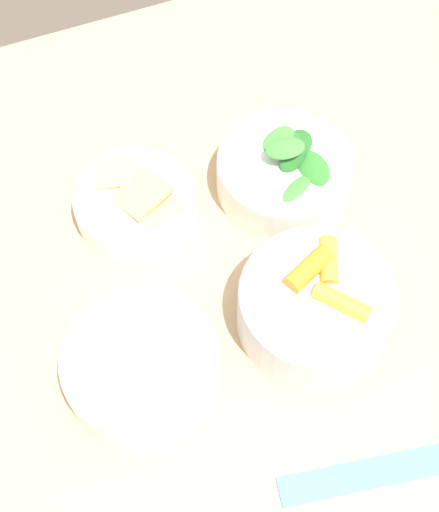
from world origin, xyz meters
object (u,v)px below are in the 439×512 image
bowl_greens (284,171)px  ruler (434,460)px  bowl_cookies (135,201)px  bowl_carrots (316,305)px  bowl_beans_hotdog (142,369)px

bowl_greens → ruler: (0.00, 0.35, -0.03)m
bowl_greens → bowl_cookies: bowl_greens is taller
bowl_carrots → bowl_beans_hotdog: size_ratio=1.04×
bowl_greens → ruler: 0.35m
bowl_carrots → bowl_greens: 0.17m
bowl_cookies → ruler: bearing=114.3°
bowl_greens → bowl_beans_hotdog: bearing=36.1°
bowl_carrots → bowl_cookies: size_ratio=1.14×
bowl_carrots → bowl_cookies: bowl_carrots is taller
bowl_beans_hotdog → ruler: size_ratio=0.50×
bowl_carrots → ruler: bowl_carrots is taller
bowl_beans_hotdog → bowl_cookies: bearing=-106.3°
ruler → bowl_cookies: bearing=-65.7°
bowl_beans_hotdog → bowl_cookies: (-0.06, -0.20, -0.01)m
bowl_cookies → ruler: size_ratio=0.46×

